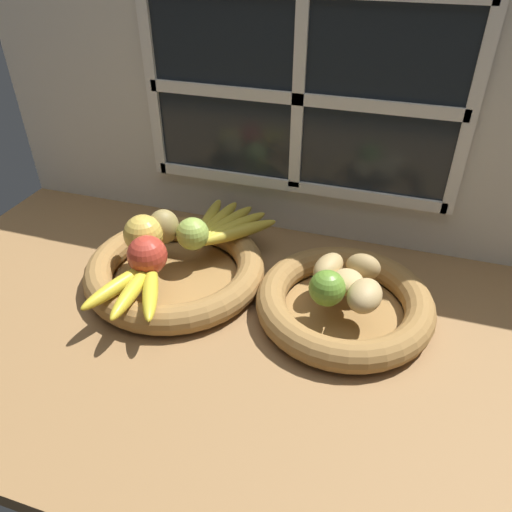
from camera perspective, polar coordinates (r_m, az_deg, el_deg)
name	(u,v)px	position (r cm, az deg, el deg)	size (l,w,h in cm)	color
ground_plane	(256,312)	(93.89, -0.04, -6.52)	(140.00, 90.00, 3.00)	olive
back_wall	(300,111)	(104.36, 5.17, 16.51)	(140.00, 4.60, 55.00)	silver
fruit_bowl_left	(176,270)	(98.88, -9.36, -1.58)	(35.64, 35.64, 5.50)	olive
fruit_bowl_right	(344,303)	(90.94, 10.22, -5.44)	(32.35, 32.35, 5.50)	olive
apple_red_front	(147,255)	(92.24, -12.57, 0.10)	(7.45, 7.45, 7.45)	#B73828
apple_golden_left	(143,234)	(98.29, -13.00, 2.50)	(7.75, 7.75, 7.75)	gold
apple_green_back	(193,234)	(97.78, -7.40, 2.58)	(6.58, 6.58, 6.58)	#99B74C
pear_brown	(164,227)	(100.35, -10.73, 3.39)	(6.40, 5.83, 7.29)	olive
banana_bunch_front	(135,287)	(88.90, -13.95, -3.53)	(14.65, 17.71, 2.73)	gold
banana_bunch_back	(223,226)	(103.38, -3.85, 3.51)	(17.14, 19.81, 2.74)	gold
potato_large	(347,282)	(87.87, 10.55, -2.99)	(6.19, 5.92, 4.01)	tan
potato_back	(363,267)	(91.35, 12.40, -1.23)	(6.32, 4.42, 4.94)	#A38451
potato_small	(365,296)	(84.66, 12.54, -4.54)	(7.80, 5.76, 5.01)	tan
potato_oblong	(328,267)	(90.51, 8.43, -1.31)	(7.93, 4.58, 4.41)	tan
lime_near	(327,288)	(84.06, 8.29, -3.72)	(6.32, 6.32, 6.32)	olive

